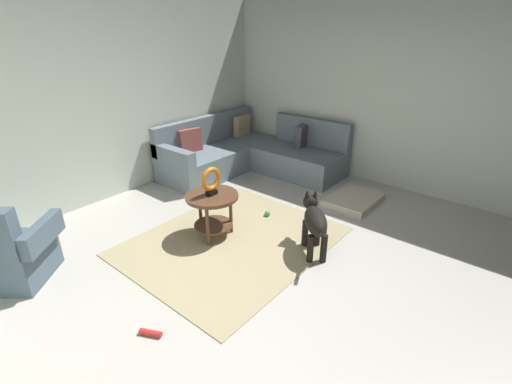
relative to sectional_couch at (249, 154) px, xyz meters
name	(u,v)px	position (x,y,z in m)	size (l,w,h in m)	color
ground_plane	(273,275)	(-1.99, -2.01, -0.34)	(6.00, 6.00, 0.10)	beige
wall_back	(99,102)	(-1.99, 0.93, 1.06)	(6.00, 0.12, 2.70)	silver
wall_right	(399,96)	(0.95, -2.01, 1.06)	(0.12, 6.00, 2.70)	silver
area_rug	(233,241)	(-1.84, -1.31, -0.29)	(2.30, 1.90, 0.01)	tan
sectional_couch	(249,154)	(0.00, 0.00, 0.00)	(2.20, 2.25, 0.88)	slate
armchair	(7,253)	(-3.71, -0.17, 0.03)	(0.97, 1.00, 0.88)	#4C6070
side_table	(212,204)	(-1.89, -1.06, 0.12)	(0.60, 0.60, 0.54)	brown
torus_sculpture	(211,180)	(-1.89, -1.06, 0.42)	(0.28, 0.08, 0.33)	black
dog_bed_mat	(354,199)	(-0.01, -1.93, -0.25)	(0.80, 0.60, 0.09)	beige
dog	(315,221)	(-1.43, -2.13, 0.09)	(0.66, 0.61, 0.63)	black
dog_toy_ball	(267,214)	(-1.12, -1.25, -0.25)	(0.08, 0.08, 0.08)	green
dog_toy_rope	(151,333)	(-3.29, -1.76, -0.27)	(0.05, 0.05, 0.19)	red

